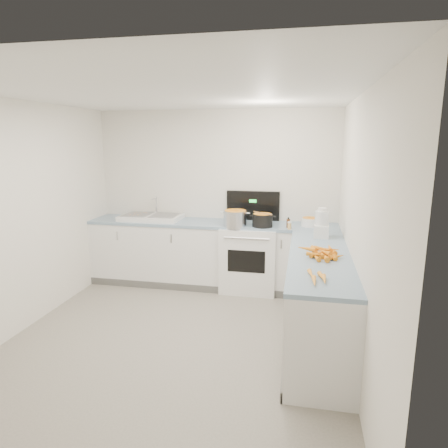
% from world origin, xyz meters
% --- Properties ---
extents(floor, '(3.50, 4.00, 0.00)m').
position_xyz_m(floor, '(0.00, 0.00, 0.00)').
color(floor, gray).
rests_on(floor, ground).
extents(ceiling, '(3.50, 4.00, 0.00)m').
position_xyz_m(ceiling, '(0.00, 0.00, 2.50)').
color(ceiling, silver).
rests_on(ceiling, ground).
extents(wall_back, '(3.50, 0.00, 2.50)m').
position_xyz_m(wall_back, '(0.00, 2.00, 1.25)').
color(wall_back, silver).
rests_on(wall_back, ground).
extents(wall_front, '(3.50, 0.00, 2.50)m').
position_xyz_m(wall_front, '(0.00, -2.00, 1.25)').
color(wall_front, silver).
rests_on(wall_front, ground).
extents(wall_left, '(0.00, 4.00, 2.50)m').
position_xyz_m(wall_left, '(-1.75, 0.00, 1.25)').
color(wall_left, silver).
rests_on(wall_left, ground).
extents(wall_right, '(0.00, 4.00, 2.50)m').
position_xyz_m(wall_right, '(1.75, 0.00, 1.25)').
color(wall_right, silver).
rests_on(wall_right, ground).
extents(counter_back, '(3.50, 0.62, 0.94)m').
position_xyz_m(counter_back, '(0.00, 1.70, 0.47)').
color(counter_back, white).
rests_on(counter_back, ground).
extents(counter_right, '(0.62, 2.20, 0.94)m').
position_xyz_m(counter_right, '(1.45, 0.30, 0.47)').
color(counter_right, white).
rests_on(counter_right, ground).
extents(stove, '(0.76, 0.65, 1.36)m').
position_xyz_m(stove, '(0.55, 1.69, 0.47)').
color(stove, white).
rests_on(stove, ground).
extents(sink, '(0.86, 0.52, 0.31)m').
position_xyz_m(sink, '(-0.90, 1.70, 0.98)').
color(sink, white).
rests_on(sink, counter_back).
extents(steel_pot, '(0.35, 0.35, 0.23)m').
position_xyz_m(steel_pot, '(0.37, 1.51, 1.04)').
color(steel_pot, silver).
rests_on(steel_pot, stove).
extents(black_pot, '(0.32, 0.32, 0.19)m').
position_xyz_m(black_pot, '(0.73, 1.54, 1.02)').
color(black_pot, black).
rests_on(black_pot, stove).
extents(wooden_spoon, '(0.27, 0.22, 0.01)m').
position_xyz_m(wooden_spoon, '(0.73, 1.54, 1.12)').
color(wooden_spoon, '#AD7A47').
rests_on(wooden_spoon, black_pot).
extents(mixing_bowl, '(0.30, 0.30, 0.11)m').
position_xyz_m(mixing_bowl, '(1.36, 1.70, 1.00)').
color(mixing_bowl, white).
rests_on(mixing_bowl, counter_back).
extents(extract_bottle, '(0.05, 0.05, 0.12)m').
position_xyz_m(extract_bottle, '(1.08, 1.54, 1.00)').
color(extract_bottle, '#593319').
rests_on(extract_bottle, counter_back).
extents(spice_jar, '(0.05, 0.05, 0.08)m').
position_xyz_m(spice_jar, '(1.10, 1.46, 0.98)').
color(spice_jar, '#E5B266').
rests_on(spice_jar, counter_back).
extents(food_processor, '(0.18, 0.21, 0.36)m').
position_xyz_m(food_processor, '(1.48, 1.09, 1.09)').
color(food_processor, white).
rests_on(food_processor, counter_right).
extents(carrot_pile, '(0.47, 0.44, 0.09)m').
position_xyz_m(carrot_pile, '(1.47, 0.28, 0.97)').
color(carrot_pile, orange).
rests_on(carrot_pile, counter_right).
extents(peeled_carrots, '(0.16, 0.37, 0.04)m').
position_xyz_m(peeled_carrots, '(1.40, -0.44, 0.96)').
color(peeled_carrots, orange).
rests_on(peeled_carrots, counter_right).
extents(peelings, '(0.21, 0.29, 0.01)m').
position_xyz_m(peelings, '(-1.12, 1.70, 1.02)').
color(peelings, tan).
rests_on(peelings, sink).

